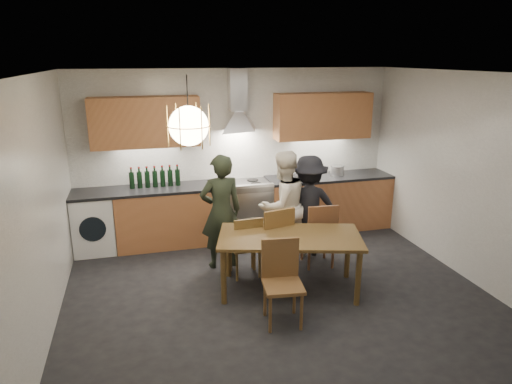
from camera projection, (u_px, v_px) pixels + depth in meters
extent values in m
plane|color=black|center=(278.00, 295.00, 5.51)|extent=(5.00, 5.00, 0.00)
cube|color=silver|center=(236.00, 153.00, 7.22)|extent=(5.00, 0.02, 2.60)
cube|color=silver|center=(382.00, 285.00, 3.05)|extent=(5.00, 0.02, 2.60)
cube|color=silver|center=(39.00, 211.00, 4.52)|extent=(0.02, 4.50, 2.60)
cube|color=silver|center=(468.00, 178.00, 5.75)|extent=(0.02, 4.50, 2.60)
cube|color=white|center=(281.00, 73.00, 4.76)|extent=(5.00, 4.50, 0.02)
cube|color=#CD824F|center=(166.00, 217.00, 6.90)|extent=(1.45, 0.60, 0.86)
cube|color=#CD824F|center=(328.00, 203.00, 7.55)|extent=(2.05, 0.60, 0.86)
cube|color=white|center=(94.00, 224.00, 6.65)|extent=(0.58, 0.58, 0.85)
cube|color=black|center=(143.00, 190.00, 6.70)|extent=(2.05, 0.62, 0.04)
cube|color=black|center=(329.00, 177.00, 7.42)|extent=(2.05, 0.62, 0.04)
cube|color=silver|center=(241.00, 213.00, 7.20)|extent=(0.90, 0.60, 0.80)
cube|color=black|center=(245.00, 220.00, 6.94)|extent=(0.78, 0.02, 0.42)
cube|color=slate|center=(241.00, 186.00, 7.07)|extent=(0.90, 0.60, 0.08)
cube|color=silver|center=(245.00, 187.00, 6.81)|extent=(0.90, 0.08, 0.04)
cube|color=#C37D4B|center=(145.00, 122.00, 6.56)|extent=(1.55, 0.35, 0.72)
cube|color=#C37D4B|center=(323.00, 116.00, 7.23)|extent=(1.55, 0.35, 0.72)
cube|color=silver|center=(237.00, 90.00, 6.81)|extent=(0.26, 0.22, 0.62)
cylinder|color=black|center=(188.00, 101.00, 4.49)|extent=(0.01, 0.01, 0.50)
sphere|color=#FFE0A5|center=(189.00, 126.00, 4.57)|extent=(0.40, 0.40, 0.40)
torus|color=gold|center=(189.00, 126.00, 4.57)|extent=(0.43, 0.43, 0.01)
cube|color=brown|center=(290.00, 237.00, 5.45)|extent=(1.86, 1.28, 0.04)
cylinder|color=brown|center=(224.00, 277.00, 5.23)|extent=(0.07, 0.07, 0.68)
cylinder|color=brown|center=(228.00, 252.00, 5.90)|extent=(0.07, 0.07, 0.68)
cylinder|color=brown|center=(358.00, 278.00, 5.20)|extent=(0.07, 0.07, 0.68)
cylinder|color=brown|center=(348.00, 253.00, 5.87)|extent=(0.07, 0.07, 0.68)
cube|color=brown|center=(245.00, 246.00, 5.93)|extent=(0.40, 0.40, 0.04)
cube|color=brown|center=(249.00, 235.00, 5.71)|extent=(0.38, 0.06, 0.41)
cylinder|color=brown|center=(252.00, 255.00, 6.17)|extent=(0.03, 0.03, 0.38)
cylinder|color=brown|center=(260.00, 264.00, 5.89)|extent=(0.03, 0.03, 0.38)
cylinder|color=brown|center=(231.00, 258.00, 6.08)|extent=(0.03, 0.03, 0.38)
cylinder|color=brown|center=(237.00, 267.00, 5.80)|extent=(0.03, 0.03, 0.38)
cube|color=brown|center=(272.00, 241.00, 5.96)|extent=(0.50, 0.50, 0.04)
cube|color=brown|center=(279.00, 227.00, 5.72)|extent=(0.42, 0.13, 0.47)
cylinder|color=brown|center=(277.00, 250.00, 6.25)|extent=(0.04, 0.04, 0.44)
cylinder|color=brown|center=(290.00, 260.00, 5.95)|extent=(0.04, 0.04, 0.44)
cylinder|color=brown|center=(254.00, 255.00, 6.10)|extent=(0.04, 0.04, 0.44)
cylinder|color=brown|center=(266.00, 265.00, 5.80)|extent=(0.04, 0.04, 0.44)
cube|color=brown|center=(318.00, 234.00, 6.21)|extent=(0.44, 0.44, 0.04)
cube|color=brown|center=(323.00, 222.00, 5.97)|extent=(0.41, 0.07, 0.45)
cylinder|color=brown|center=(325.00, 244.00, 6.46)|extent=(0.04, 0.04, 0.42)
cylinder|color=brown|center=(333.00, 254.00, 6.15)|extent=(0.04, 0.04, 0.42)
cylinder|color=brown|center=(302.00, 246.00, 6.40)|extent=(0.04, 0.04, 0.42)
cylinder|color=brown|center=(309.00, 256.00, 6.09)|extent=(0.04, 0.04, 0.42)
cube|color=brown|center=(283.00, 286.00, 4.82)|extent=(0.45, 0.45, 0.04)
cube|color=brown|center=(280.00, 258.00, 4.93)|extent=(0.41, 0.09, 0.45)
cylinder|color=brown|center=(270.00, 315.00, 4.71)|extent=(0.04, 0.04, 0.42)
cylinder|color=brown|center=(265.00, 298.00, 5.02)|extent=(0.04, 0.04, 0.42)
cylinder|color=brown|center=(301.00, 312.00, 4.75)|extent=(0.04, 0.04, 0.42)
cylinder|color=brown|center=(294.00, 296.00, 5.07)|extent=(0.04, 0.04, 0.42)
imported|color=black|center=(221.00, 212.00, 6.07)|extent=(0.60, 0.42, 1.56)
imported|color=white|center=(283.00, 206.00, 6.32)|extent=(0.90, 0.80, 1.55)
imported|color=black|center=(308.00, 206.00, 6.48)|extent=(1.00, 0.65, 1.45)
imported|color=silver|center=(308.00, 176.00, 7.28)|extent=(0.41, 0.41, 0.08)
cylinder|color=silver|center=(337.00, 171.00, 7.45)|extent=(0.28, 0.28, 0.15)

